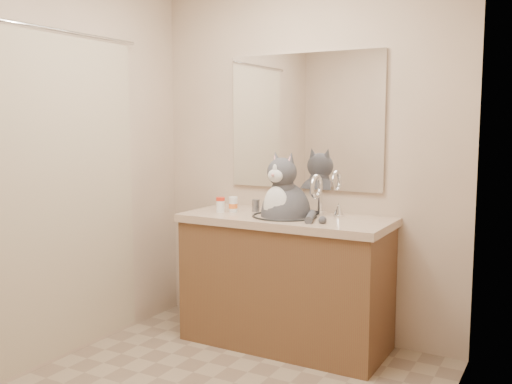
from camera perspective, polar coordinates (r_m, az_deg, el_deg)
room at (r=2.78m, az=-5.72°, el=1.92°), size 2.22×2.52×2.42m
vanity at (r=3.74m, az=2.99°, el=-8.57°), size 1.34×0.59×1.12m
mirror at (r=3.85m, az=4.86°, el=7.03°), size 1.10×0.02×0.90m
shower_curtain at (r=3.57m, az=-18.74°, el=-0.05°), size 0.02×1.30×1.93m
cat at (r=3.63m, az=2.91°, el=-1.79°), size 0.44×0.40×0.63m
pill_bottle_redcap at (r=3.80m, az=-3.57°, el=-1.27°), size 0.06×0.06×0.10m
pill_bottle_orange at (r=3.80m, az=-2.30°, el=-1.28°), size 0.08×0.08×0.10m
grey_canister at (r=3.82m, az=-0.02°, el=-1.36°), size 0.06×0.06×0.08m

